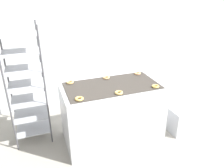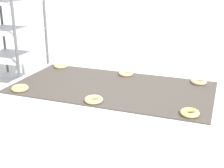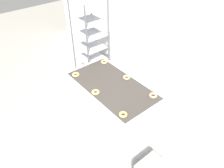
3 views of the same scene
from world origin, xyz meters
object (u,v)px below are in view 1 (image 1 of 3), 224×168
at_px(glaze_bin, 180,120).
at_px(donut_near_right, 155,86).
at_px(baking_rack_cart, 26,85).
at_px(donut_far_left, 70,82).
at_px(donut_near_center, 119,93).
at_px(donut_far_right, 137,73).
at_px(fryer_machine, 112,112).
at_px(donut_near_left, 79,99).
at_px(donut_far_center, 106,77).

relative_size(glaze_bin, donut_near_right, 3.92).
height_order(baking_rack_cart, donut_far_left, baking_rack_cart).
relative_size(baking_rack_cart, donut_near_center, 16.21).
bearing_deg(donut_near_right, donut_near_center, -178.97).
xyz_separation_m(donut_far_left, donut_far_right, (1.15, -0.01, -0.00)).
xyz_separation_m(fryer_machine, donut_near_right, (0.58, -0.29, 0.49)).
bearing_deg(baking_rack_cart, donut_far_right, -5.49).
distance_m(donut_near_left, donut_near_center, 0.56).
height_order(donut_near_center, donut_far_left, donut_near_center).
xyz_separation_m(baking_rack_cart, donut_near_center, (1.20, -0.76, 0.02)).
height_order(baking_rack_cart, glaze_bin, baking_rack_cart).
relative_size(baking_rack_cart, donut_far_left, 16.25).
relative_size(fryer_machine, donut_far_left, 13.20).
xyz_separation_m(donut_far_center, donut_far_right, (0.56, -0.00, -0.00)).
height_order(glaze_bin, donut_near_right, donut_near_right).
relative_size(glaze_bin, donut_far_center, 3.72).
distance_m(donut_near_center, donut_far_center, 0.59).
bearing_deg(donut_far_left, donut_near_center, -46.67).
bearing_deg(fryer_machine, donut_far_center, 88.15).
xyz_separation_m(donut_near_center, donut_far_left, (-0.57, 0.60, -0.00)).
xyz_separation_m(donut_near_right, donut_far_center, (-0.57, 0.58, -0.00)).
bearing_deg(fryer_machine, baking_rack_cart, 159.28).
xyz_separation_m(baking_rack_cart, donut_near_left, (0.65, -0.75, 0.02)).
bearing_deg(baking_rack_cart, donut_near_left, -49.15).
bearing_deg(donut_near_center, glaze_bin, 2.75).
distance_m(glaze_bin, donut_far_right, 1.09).
height_order(fryer_machine, glaze_bin, fryer_machine).
distance_m(donut_near_center, donut_far_right, 0.83).
bearing_deg(glaze_bin, donut_near_right, -175.52).
xyz_separation_m(donut_near_right, donut_far_right, (-0.01, 0.58, -0.00)).
distance_m(baking_rack_cart, donut_far_right, 1.79).
relative_size(donut_near_center, donut_near_right, 1.06).
distance_m(glaze_bin, donut_far_left, 1.97).
xyz_separation_m(fryer_machine, donut_near_left, (-0.57, -0.29, 0.49)).
relative_size(donut_near_right, donut_far_center, 0.95).
bearing_deg(donut_near_right, donut_far_left, 152.87).
xyz_separation_m(donut_near_left, donut_far_center, (0.58, 0.58, -0.00)).
xyz_separation_m(donut_near_center, donut_far_right, (0.58, 0.59, -0.00)).
bearing_deg(donut_far_center, donut_far_right, -0.40).
distance_m(fryer_machine, donut_near_center, 0.58).
bearing_deg(donut_near_left, donut_far_center, 45.15).
relative_size(donut_near_right, donut_far_right, 0.96).
xyz_separation_m(glaze_bin, donut_near_right, (-0.58, -0.05, 0.75)).
bearing_deg(donut_far_center, donut_near_center, -91.92).
bearing_deg(glaze_bin, donut_near_center, -177.25).
relative_size(fryer_machine, donut_far_center, 13.24).
distance_m(glaze_bin, donut_near_right, 0.95).
height_order(baking_rack_cart, donut_far_right, baking_rack_cart).
bearing_deg(donut_far_left, fryer_machine, -27.50).
relative_size(glaze_bin, donut_near_left, 3.68).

